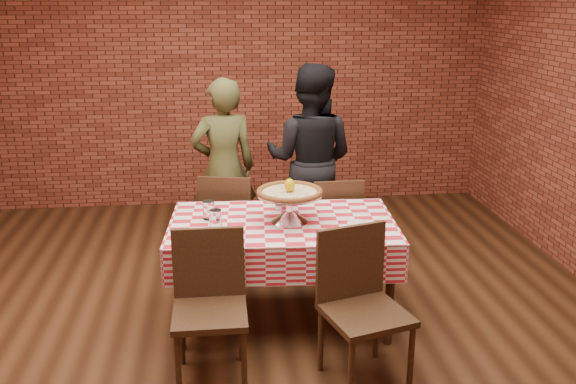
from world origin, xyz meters
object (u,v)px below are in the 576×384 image
object	(u,v)px
chair_far_left	(230,223)
chair_far_right	(334,226)
water_glass_left	(216,219)
diner_olive	(224,168)
diner_black	(310,160)
chair_near_right	(366,311)
pizza	(290,193)
water_glass_right	(209,210)
pizza_stand	(290,208)
table	(283,271)
chair_near_left	(210,312)
condiment_caddy	(283,199)

from	to	relation	value
chair_far_left	chair_far_right	world-z (taller)	chair_far_left
water_glass_left	diner_olive	size ratio (longest dim) A/B	0.08
diner_black	chair_near_right	bearing A→B (deg)	112.93
pizza	water_glass_right	bearing A→B (deg)	168.40
water_glass_left	diner_olive	world-z (taller)	diner_olive
chair_far_left	diner_black	world-z (taller)	diner_black
chair_near_right	diner_black	size ratio (longest dim) A/B	0.55
pizza	diner_olive	distance (m)	1.39
pizza_stand	water_glass_left	distance (m)	0.52
table	chair_near_right	world-z (taller)	chair_near_right
water_glass_left	chair_near_right	size ratio (longest dim) A/B	0.14
table	chair_far_left	size ratio (longest dim) A/B	1.72
chair_near_right	pizza_stand	bearing A→B (deg)	97.52
pizza	chair_near_right	size ratio (longest dim) A/B	0.49
table	chair_far_right	size ratio (longest dim) A/B	1.76
pizza_stand	water_glass_right	bearing A→B (deg)	168.40
chair_near_left	chair_near_right	size ratio (longest dim) A/B	0.98
pizza_stand	diner_black	bearing A→B (deg)	75.36
pizza	diner_olive	size ratio (longest dim) A/B	0.29
water_glass_right	chair_near_left	distance (m)	0.90
table	chair_far_right	world-z (taller)	chair_far_right
chair_near_left	diner_black	size ratio (longest dim) A/B	0.54
water_glass_left	chair_near_right	distance (m)	1.20
water_glass_right	chair_near_right	distance (m)	1.37
water_glass_right	chair_far_left	xyz separation A→B (m)	(0.16, 0.74, -0.37)
pizza	water_glass_right	distance (m)	0.59
pizza	water_glass_left	size ratio (longest dim) A/B	3.47
chair_far_left	diner_olive	bearing A→B (deg)	-72.46
chair_near_left	table	bearing A→B (deg)	54.29
condiment_caddy	chair_far_left	distance (m)	0.78
chair_near_right	diner_black	distance (m)	2.15
chair_far_right	diner_olive	bearing A→B (deg)	-34.50
condiment_caddy	chair_far_right	xyz separation A→B (m)	(0.47, 0.42, -0.39)
chair_near_left	chair_far_right	xyz separation A→B (m)	(1.02, 1.42, -0.02)
chair_near_right	chair_far_right	world-z (taller)	chair_near_right
table	water_glass_left	distance (m)	0.65
condiment_caddy	chair_far_right	size ratio (longest dim) A/B	0.17
chair_near_left	chair_near_right	distance (m)	0.94
diner_olive	table	bearing A→B (deg)	95.87
water_glass_right	chair_near_left	size ratio (longest dim) A/B	0.14
table	chair_near_left	size ratio (longest dim) A/B	1.69
pizza	water_glass_right	size ratio (longest dim) A/B	3.47
pizza_stand	chair_near_right	world-z (taller)	pizza_stand
water_glass_right	chair_near_right	xyz separation A→B (m)	(0.93, -0.94, -0.35)
water_glass_right	diner_olive	world-z (taller)	diner_olive
pizza	chair_far_left	world-z (taller)	pizza
pizza_stand	water_glass_left	size ratio (longest dim) A/B	3.50
water_glass_right	diner_black	xyz separation A→B (m)	(0.90, 1.18, 0.04)
water_glass_left	water_glass_right	world-z (taller)	same
pizza	diner_black	world-z (taller)	diner_black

